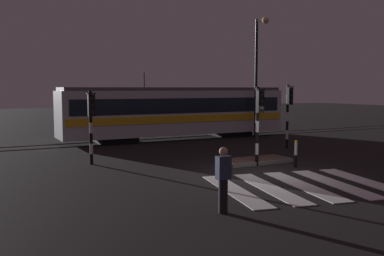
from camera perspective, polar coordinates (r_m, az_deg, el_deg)
ground_plane at (r=16.40m, az=9.27°, el=-6.04°), size 120.00×120.00×0.00m
rail_near at (r=25.91m, az=-5.38°, el=-1.81°), size 80.00×0.12×0.03m
rail_far at (r=27.23m, az=-6.52°, el=-1.48°), size 80.00×0.12×0.03m
crosswalk_zebra at (r=14.75m, az=14.37°, el=-7.36°), size 6.27×5.48×0.02m
traffic_island at (r=18.85m, az=8.27°, el=-4.27°), size 3.10×1.36×0.18m
traffic_light_corner_far_left at (r=18.41m, az=-13.17°, el=1.52°), size 0.36×0.42×3.09m
traffic_light_corner_far_right at (r=23.42m, az=12.64°, el=2.79°), size 0.36×0.42×3.39m
traffic_light_median_centre at (r=17.84m, az=8.79°, el=1.84°), size 0.36×0.42×3.25m
street_lamp_trackside_right at (r=28.03m, az=8.77°, el=8.45°), size 0.44×1.21×7.60m
tram at (r=27.22m, az=-2.01°, el=2.21°), size 14.74×2.58×4.15m
pedestrian_waiting_at_kerb at (r=11.11m, az=4.14°, el=-6.78°), size 0.36×0.24×1.71m
bollard_island_edge at (r=18.00m, az=13.53°, el=-3.30°), size 0.12×0.12×1.11m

